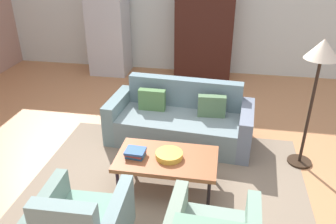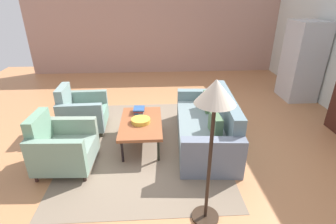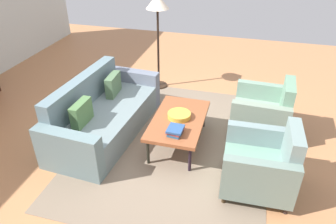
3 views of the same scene
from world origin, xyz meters
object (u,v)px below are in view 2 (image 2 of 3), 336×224
object	(u,v)px
armchair_right	(61,147)
coffee_table	(141,124)
floor_lamp	(214,107)
fruit_bowl	(141,121)
armchair_left	(81,113)
book_stack	(139,110)
refrigerator	(302,61)
couch	(209,127)

from	to	relation	value
armchair_right	coffee_table	bearing A→B (deg)	119.68
coffee_table	floor_lamp	xyz separation A→B (m)	(1.70, 0.80, 1.05)
armchair_right	fruit_bowl	bearing A→B (deg)	118.50
armchair_left	book_stack	distance (m)	1.15
coffee_table	refrigerator	distance (m)	4.30
fruit_bowl	coffee_table	bearing A→B (deg)	180.00
armchair_left	floor_lamp	world-z (taller)	floor_lamp
couch	coffee_table	size ratio (longest dim) A/B	1.80
coffee_table	refrigerator	bearing A→B (deg)	117.25
coffee_table	floor_lamp	size ratio (longest dim) A/B	0.70
fruit_bowl	refrigerator	distance (m)	4.30
couch	armchair_left	size ratio (longest dim) A/B	2.45
couch	armchair_right	world-z (taller)	armchair_right
armchair_left	couch	bearing A→B (deg)	73.78
floor_lamp	coffee_table	bearing A→B (deg)	-154.77
coffee_table	floor_lamp	bearing A→B (deg)	25.23
coffee_table	armchair_right	size ratio (longest dim) A/B	1.36
refrigerator	coffee_table	bearing A→B (deg)	-62.75
floor_lamp	refrigerator	bearing A→B (deg)	140.75
refrigerator	fruit_bowl	bearing A→B (deg)	-62.39
armchair_right	refrigerator	distance (m)	5.60
armchair_left	coffee_table	bearing A→B (deg)	61.04
couch	armchair_right	size ratio (longest dim) A/B	2.45
fruit_bowl	floor_lamp	bearing A→B (deg)	25.63
armchair_right	fruit_bowl	world-z (taller)	armchair_right
couch	floor_lamp	size ratio (longest dim) A/B	1.26
armchair_left	armchair_right	distance (m)	1.19
armchair_right	refrigerator	xyz separation A→B (m)	(-2.55, 4.96, 0.58)
couch	fruit_bowl	world-z (taller)	couch
couch	fruit_bowl	bearing A→B (deg)	95.26
couch	fruit_bowl	distance (m)	1.20
coffee_table	armchair_left	size ratio (longest dim) A/B	1.36
floor_lamp	book_stack	bearing A→B (deg)	-157.75
couch	floor_lamp	distance (m)	2.09
couch	book_stack	world-z (taller)	couch
couch	coffee_table	world-z (taller)	couch
coffee_table	floor_lamp	distance (m)	2.16
armchair_right	refrigerator	size ratio (longest dim) A/B	0.48
couch	coffee_table	distance (m)	1.19
book_stack	armchair_left	bearing A→B (deg)	-101.60
armchair_left	floor_lamp	distance (m)	3.22
armchair_left	floor_lamp	xyz separation A→B (m)	(2.30, 1.97, 1.10)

